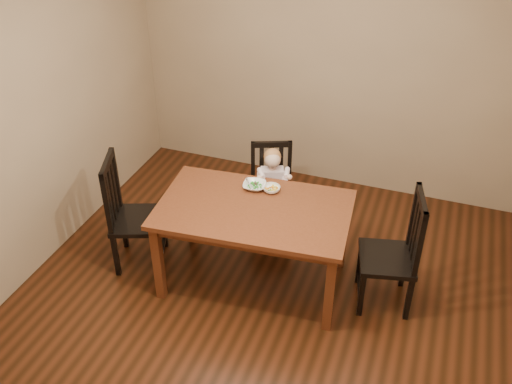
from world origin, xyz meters
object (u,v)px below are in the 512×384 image
(bowl_veg, at_px, (271,189))
(bowl_peas, at_px, (254,186))
(chair_right, at_px, (395,253))
(toddler, at_px, (272,184))
(chair_child, at_px, (272,192))
(chair_left, at_px, (131,215))
(dining_table, at_px, (254,217))

(bowl_veg, bearing_deg, bowl_peas, -179.25)
(chair_right, distance_m, toddler, 1.31)
(chair_child, distance_m, chair_left, 1.30)
(chair_right, xyz_separation_m, bowl_veg, (-1.07, 0.12, 0.29))
(chair_child, height_order, toddler, chair_child)
(chair_right, xyz_separation_m, bowl_peas, (-1.21, 0.12, 0.29))
(dining_table, bearing_deg, toddler, 95.86)
(chair_left, bearing_deg, bowl_veg, 87.53)
(toddler, bearing_deg, bowl_veg, 84.94)
(chair_child, bearing_deg, bowl_peas, 67.36)
(chair_child, height_order, chair_left, chair_left)
(dining_table, xyz_separation_m, bowl_veg, (0.06, 0.27, 0.11))
(dining_table, distance_m, chair_child, 0.77)
(dining_table, height_order, bowl_peas, bowl_peas)
(dining_table, xyz_separation_m, chair_right, (1.12, 0.14, -0.18))
(chair_left, relative_size, bowl_veg, 7.12)
(dining_table, relative_size, chair_child, 1.77)
(dining_table, height_order, toddler, toddler)
(chair_left, xyz_separation_m, bowl_peas, (1.00, 0.37, 0.29))
(chair_right, height_order, bowl_veg, chair_right)
(chair_left, bearing_deg, chair_right, 75.84)
(chair_left, xyz_separation_m, bowl_veg, (1.14, 0.38, 0.29))
(chair_child, bearing_deg, dining_table, 74.70)
(chair_left, height_order, bowl_peas, chair_left)
(chair_child, relative_size, chair_right, 0.87)
(bowl_veg, bearing_deg, chair_right, -6.65)
(dining_table, distance_m, bowl_veg, 0.30)
(toddler, bearing_deg, chair_left, 15.57)
(chair_child, bearing_deg, toddler, 90.00)
(chair_left, relative_size, toddler, 2.23)
(dining_table, relative_size, toddler, 3.42)
(chair_child, xyz_separation_m, toddler, (0.02, -0.04, 0.12))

